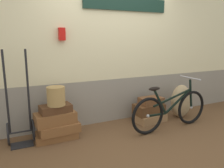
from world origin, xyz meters
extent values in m
cube|color=brown|center=(0.00, 0.00, -0.03)|extent=(9.06, 5.20, 0.06)
cube|color=gray|center=(0.00, 0.85, 0.40)|extent=(7.06, 0.20, 0.81)
cube|color=beige|center=(0.00, 0.85, 1.68)|extent=(7.06, 0.20, 1.74)
cube|color=#142D23|center=(0.30, 0.73, 2.15)|extent=(1.63, 0.04, 0.23)
cube|color=red|center=(-0.88, 0.71, 1.62)|extent=(0.10, 0.08, 0.20)
cube|color=brown|center=(-1.11, 0.42, 0.06)|extent=(0.64, 0.36, 0.11)
cube|color=brown|center=(-1.06, 0.38, 0.18)|extent=(0.63, 0.36, 0.14)
cube|color=brown|center=(-1.10, 0.41, 0.34)|extent=(0.63, 0.38, 0.18)
cube|color=#4C2D19|center=(-1.09, 0.42, 0.49)|extent=(0.49, 0.31, 0.12)
cube|color=#9E754C|center=(0.66, 0.41, 0.07)|extent=(0.60, 0.42, 0.15)
cube|color=brown|center=(0.64, 0.42, 0.24)|extent=(0.55, 0.35, 0.19)
cube|color=brown|center=(0.67, 0.41, 0.40)|extent=(0.44, 0.29, 0.13)
cylinder|color=#A8844C|center=(-1.08, 0.39, 0.69)|extent=(0.27, 0.27, 0.29)
torus|color=black|center=(-1.79, 0.51, 0.17)|extent=(0.03, 0.33, 0.33)
torus|color=black|center=(-1.43, 0.51, 0.17)|extent=(0.03, 0.33, 0.33)
cylinder|color=black|center=(-1.61, 0.51, 0.17)|extent=(0.35, 0.02, 0.02)
cylinder|color=black|center=(-1.76, 0.51, 0.79)|extent=(0.03, 0.12, 1.24)
cylinder|color=black|center=(-1.46, 0.51, 0.79)|extent=(0.03, 0.12, 1.24)
cube|color=black|center=(-1.61, 0.40, 0.01)|extent=(0.31, 0.22, 0.02)
ellipsoid|color=tan|center=(1.35, 0.34, 0.33)|extent=(0.41, 0.35, 0.66)
torus|color=black|center=(0.29, -0.05, 0.31)|extent=(0.63, 0.08, 0.62)
sphere|color=#B2B2B7|center=(0.29, -0.05, 0.31)|extent=(0.05, 0.05, 0.05)
torus|color=black|center=(1.27, -0.01, 0.31)|extent=(0.63, 0.08, 0.62)
sphere|color=#B2B2B7|center=(1.27, -0.01, 0.31)|extent=(0.05, 0.05, 0.05)
cube|color=black|center=(0.93, -0.03, 0.48)|extent=(0.54, 0.05, 0.38)
cube|color=black|center=(0.53, -0.04, 0.52)|extent=(0.29, 0.04, 0.45)
cube|color=black|center=(0.48, -0.05, 0.30)|extent=(0.37, 0.04, 0.04)
cube|color=black|center=(0.80, -0.03, 0.56)|extent=(0.80, 0.06, 0.22)
cube|color=black|center=(1.23, -0.01, 0.58)|extent=(0.11, 0.03, 0.53)
ellipsoid|color=black|center=(0.40, -0.05, 0.76)|extent=(0.22, 0.10, 0.06)
cylinder|color=#A5A5AD|center=(1.19, -0.01, 0.87)|extent=(0.04, 0.46, 0.02)
camera|label=1|loc=(-1.69, -2.90, 1.55)|focal=35.54mm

